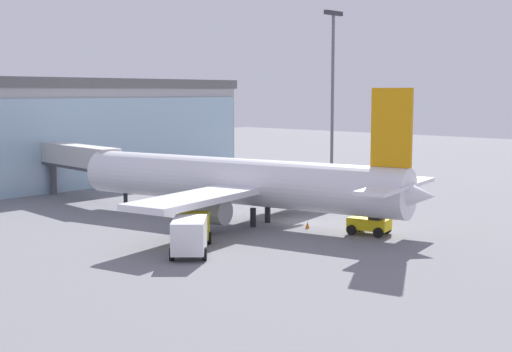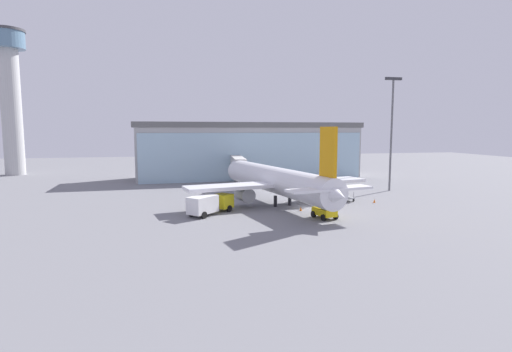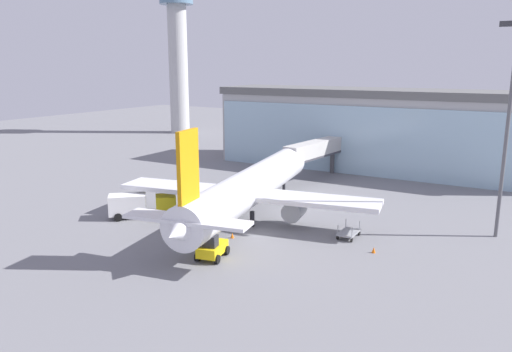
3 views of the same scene
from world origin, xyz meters
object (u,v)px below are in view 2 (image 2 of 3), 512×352
Objects in this scene: apron_light_mast at (392,125)px; baggage_cart at (346,197)px; jet_bridge at (238,164)px; catering_truck at (210,204)px; safety_cone_nose at (301,209)px; pushback_tug at (325,211)px; safety_cone_wingtip at (374,201)px; control_tower at (10,90)px; airplane at (277,181)px.

apron_light_mast is 7.26× the size of baggage_cart.
jet_bridge reaches higher than catering_truck.
safety_cone_nose is (12.66, -0.34, -1.19)m from catering_truck.
jet_bridge is at bearing -3.78° from pushback_tug.
control_tower is at bearing 141.45° from safety_cone_wingtip.
control_tower is 5.18× the size of catering_truck.
pushback_tug is at bearing -143.32° from safety_cone_wingtip.
airplane is at bearing 170.75° from safety_cone_wingtip.
baggage_cart reaches higher than safety_cone_wingtip.
jet_bridge is 29.05m from catering_truck.
jet_bridge is 2.12× the size of catering_truck.
pushback_tug is at bearing -174.89° from airplane.
apron_light_mast is (77.34, -43.90, -8.87)m from control_tower.
safety_cone_nose is (-22.07, -14.11, -11.81)m from apron_light_mast.
airplane reaches higher than baggage_cart.
baggage_cart is 5.17× the size of safety_cone_nose.
pushback_tug is (5.47, -33.21, -3.41)m from jet_bridge.
baggage_cart is 4.39m from safety_cone_wingtip.
apron_light_mast is at bearing -82.41° from airplane.
airplane is 7.01m from safety_cone_nose.
airplane is 63.48× the size of safety_cone_wingtip.
airplane is (2.17, -22.01, -0.84)m from jet_bridge.
safety_cone_wingtip is at bearing 14.75° from safety_cone_nose.
jet_bridge is 61.68m from control_tower.
control_tower is 89.93m from safety_cone_wingtip.
pushback_tug is at bearing 142.61° from baggage_cart.
apron_light_mast is at bearing -113.09° from jet_bridge.
apron_light_mast reaches higher than jet_bridge.
baggage_cart is at bearing 142.10° from safety_cone_wingtip.
apron_light_mast is 37.48× the size of safety_cone_wingtip.
jet_bridge is at bearing -30.42° from control_tower.
safety_cone_nose and safety_cone_wingtip have the same top height.
jet_bridge is 26.03m from baggage_cart.
baggage_cart is 11.50m from safety_cone_nose.
pushback_tug is at bearing -74.89° from safety_cone_nose.
safety_cone_wingtip is (-8.90, -10.64, -11.81)m from apron_light_mast.
safety_cone_nose is at bearing -173.74° from airplane.
jet_bridge is 30.53m from apron_light_mast.
control_tower is 85.61m from baggage_cart.
catering_truck is (-10.79, -5.58, -2.08)m from airplane.
baggage_cart is at bearing -49.02° from pushback_tug.
pushback_tug is (-8.28, -11.45, 0.47)m from baggage_cart.
airplane reaches higher than safety_cone_nose.
catering_truck is at bearing 167.45° from jet_bridge.
airplane reaches higher than jet_bridge.
apron_light_mast is at bearing -29.58° from control_tower.
control_tower is at bearing 34.41° from airplane.
apron_light_mast is at bearing -21.73° from catering_truck.
safety_cone_nose is (-9.71, -6.16, -0.23)m from baggage_cart.
jet_bridge is 22.13m from airplane.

